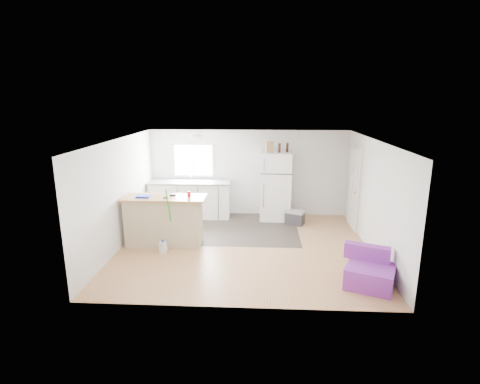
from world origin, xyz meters
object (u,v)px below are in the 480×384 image
Objects in this scene: cleaner_jug at (163,247)px; bottle_left at (279,148)px; cooler at (295,217)px; cardboard_box at (269,147)px; red_cup at (189,194)px; bottle_right at (287,147)px; blue_tray at (144,196)px; purple_seat at (369,272)px; kitchen_cabinets at (190,199)px; mop at (166,241)px; refrigerator at (276,186)px; peninsula at (164,221)px.

bottle_left is (2.57, 2.46, 1.84)m from cleaner_jug.
cardboard_box is at bearing 176.88° from cooler.
red_cup is 3.13m from bottle_right.
blue_tray is 1.00× the size of cardboard_box.
purple_seat is at bearing -67.99° from bottle_left.
mop is at bearing -92.99° from kitchen_cabinets.
cooler is 1.94× the size of cardboard_box.
refrigerator is 3.64m from cleaner_jug.
refrigerator is at bearing 37.96° from peninsula.
purple_seat is (1.04, -3.26, 0.05)m from cooler.
kitchen_cabinets is 5.43m from purple_seat.
kitchen_cabinets is 1.24× the size of refrigerator.
kitchen_cabinets is 2.64m from cardboard_box.
mop is at bearing -174.84° from purple_seat.
cleaner_jug is 1.02× the size of cardboard_box.
cleaner_jug is at bearing -81.78° from peninsula.
bottle_left is (0.07, -0.07, 1.05)m from refrigerator.
bottle_right is at bearing -1.76° from kitchen_cabinets.
bottle_right is at bearing 22.45° from bottle_left.
bottle_left is at bearing 42.73° from red_cup.
kitchen_cabinets is 3.03m from bottle_right.
bottle_right is (2.85, 2.05, 1.41)m from peninsula.
purple_seat is at bearing -9.42° from mop.
cleaner_jug is at bearing -120.96° from cooler.
peninsula is 7.32× the size of bottle_right.
cleaner_jug is at bearing -42.22° from blue_tray.
cardboard_box is at bearing -176.97° from bottle_left.
cooler is 4.86× the size of red_cup.
bottle_right is (-1.26, 3.73, 1.73)m from purple_seat.
blue_tray reaches higher than cleaner_jug.
blue_tray is 3.54m from cardboard_box.
purple_seat is 4.05m from red_cup.
red_cup is at bearing 5.59° from blue_tray.
kitchen_cabinets is 2.61m from cleaner_jug.
peninsula is at bearing -174.90° from red_cup.
cardboard_box is (-0.70, 0.36, 1.81)m from cooler.
purple_seat is 4.39m from cardboard_box.
purple_seat is 3.38× the size of cleaner_jug.
bottle_right is at bearing 32.63° from blue_tray.
kitchen_cabinets is 2.85m from bottle_left.
purple_seat is 4.12× the size of bottle_right.
kitchen_cabinets is 2.94m from cooler.
cardboard_box reaches higher than cooler.
bottle_right reaches higher than peninsula.
red_cup reaches higher than purple_seat.
cooler is at bearing -63.91° from bottle_right.
cleaner_jug is at bearing -173.43° from purple_seat.
peninsula reaches higher than purple_seat.
purple_seat reaches higher than cooler.
bottle_right reaches higher than red_cup.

